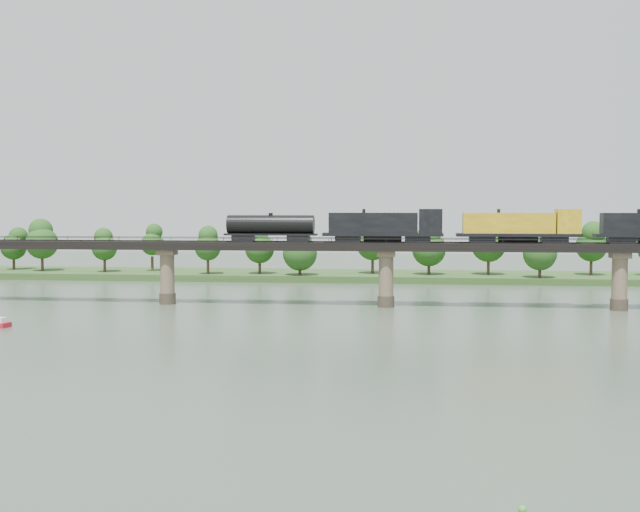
# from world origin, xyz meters

# --- Properties ---
(ground) EXTENTS (400.00, 400.00, 0.00)m
(ground) POSITION_xyz_m (0.00, 0.00, 0.00)
(ground) COLOR #374637
(ground) RESTS_ON ground
(far_bank) EXTENTS (300.00, 24.00, 1.60)m
(far_bank) POSITION_xyz_m (0.00, 85.00, 0.80)
(far_bank) COLOR #29481C
(far_bank) RESTS_ON ground
(bridge) EXTENTS (236.00, 30.00, 11.50)m
(bridge) POSITION_xyz_m (0.00, 30.00, 5.46)
(bridge) COLOR #473A2D
(bridge) RESTS_ON ground
(bridge_superstructure) EXTENTS (220.00, 4.90, 0.75)m
(bridge_superstructure) POSITION_xyz_m (0.00, 30.00, 11.79)
(bridge_superstructure) COLOR black
(bridge_superstructure) RESTS_ON bridge
(far_treeline) EXTENTS (289.06, 17.54, 13.60)m
(far_treeline) POSITION_xyz_m (-8.21, 80.52, 8.83)
(far_treeline) COLOR #382619
(far_treeline) RESTS_ON far_bank
(freight_train) EXTENTS (85.99, 3.35, 5.92)m
(freight_train) POSITION_xyz_m (15.19, 30.00, 14.33)
(freight_train) COLOR black
(freight_train) RESTS_ON bridge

